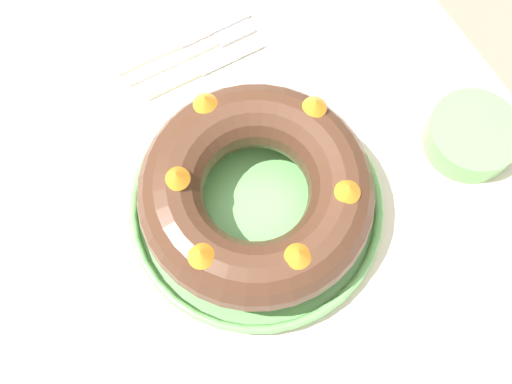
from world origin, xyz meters
The scene contains 8 objects.
ground_plane centered at (0.00, 0.00, 0.00)m, with size 8.00×8.00×0.00m, color gray.
dining_table centered at (0.00, 0.00, 0.65)m, with size 1.53×0.92×0.74m.
serving_dish centered at (0.02, 0.04, 0.76)m, with size 0.35×0.35×0.03m.
bundt_cake centered at (0.02, 0.04, 0.81)m, with size 0.30×0.30×0.10m.
fork centered at (-0.24, 0.09, 0.75)m, with size 0.02×0.21×0.01m.
serving_knife centered at (-0.27, 0.06, 0.75)m, with size 0.02×0.23×0.01m.
cake_knife centered at (-0.21, 0.07, 0.75)m, with size 0.02×0.20×0.01m.
side_bowl centered at (0.08, 0.35, 0.77)m, with size 0.13×0.13×0.05m, color #6BB760.
Camera 1 is at (0.25, -0.09, 1.53)m, focal length 42.00 mm.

